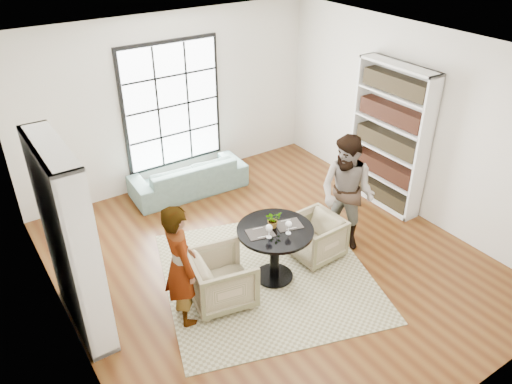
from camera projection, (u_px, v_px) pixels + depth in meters
ground at (270, 261)px, 7.23m from camera, size 6.00×6.00×0.00m
room_shell at (249, 170)px, 6.98m from camera, size 6.00×6.01×6.00m
rug at (267, 275)px, 6.94m from camera, size 3.45×3.45×0.01m
pedestal_table at (275, 243)px, 6.62m from camera, size 1.01×1.01×0.81m
sofa at (189, 176)px, 8.81m from camera, size 2.06×0.89×0.59m
armchair_left at (222, 279)px, 6.35m from camera, size 0.91×0.90×0.71m
armchair_right at (315, 237)px, 7.18m from camera, size 0.74×0.72×0.64m
person_left at (180, 265)px, 5.85m from camera, size 0.44×0.63×1.64m
person_right at (347, 193)px, 7.16m from camera, size 0.91×1.02×1.76m
placemat_left at (260, 233)px, 6.43m from camera, size 0.39×0.34×0.01m
placemat_right at (289, 225)px, 6.59m from camera, size 0.39×0.34×0.01m
cutlery_left at (260, 233)px, 6.42m from camera, size 0.19×0.25×0.01m
cutlery_right at (289, 224)px, 6.58m from camera, size 0.19×0.25×0.01m
wine_glass_left at (269, 228)px, 6.28m from camera, size 0.09×0.09×0.19m
wine_glass_right at (289, 225)px, 6.35m from camera, size 0.09×0.09×0.19m
flower_centerpiece at (273, 219)px, 6.49m from camera, size 0.22×0.19×0.23m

